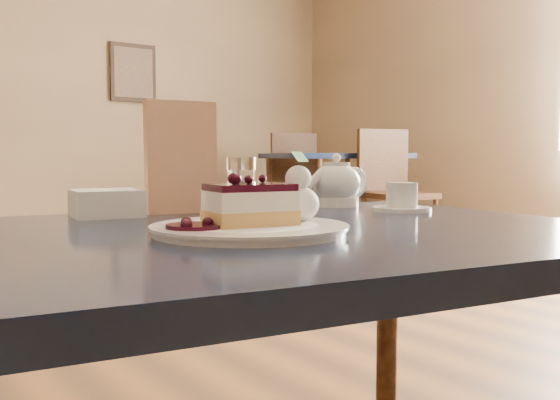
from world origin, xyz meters
TOP-DOWN VIEW (x-y plane):
  - main_table at (-0.09, 0.00)m, footprint 1.22×0.90m
  - dessert_plate at (-0.10, -0.04)m, footprint 0.26×0.26m
  - cheesecake_slice at (-0.10, -0.04)m, footprint 0.12×0.09m
  - whipped_cream at (-0.02, -0.04)m, footprint 0.06×0.06m
  - berry_sauce at (-0.18, -0.03)m, footprint 0.07×0.07m
  - tea_set at (0.30, 0.21)m, footprint 0.18×0.27m
  - menu_card at (-0.03, 0.30)m, footprint 0.13×0.05m
  - sugar_shaker at (0.07, 0.26)m, footprint 0.06×0.06m
  - napkin_stack at (-0.17, 0.31)m, footprint 0.13×0.13m
  - bg_table_far_right at (3.05, 3.47)m, footprint 1.26×2.02m

SIDE VIEW (x-z plane):
  - bg_table_far_right at x=3.05m, z-range -0.59..0.75m
  - main_table at x=-0.09m, z-range 0.28..0.98m
  - dessert_plate at x=-0.10m, z-range 0.70..0.71m
  - berry_sauce at x=-0.18m, z-range 0.71..0.72m
  - napkin_stack at x=-0.17m, z-range 0.70..0.75m
  - whipped_cream at x=-0.02m, z-range 0.71..0.76m
  - cheesecake_slice at x=-0.10m, z-range 0.71..0.77m
  - tea_set at x=0.30m, z-range 0.69..0.79m
  - sugar_shaker at x=0.07m, z-range 0.70..0.80m
  - menu_card at x=-0.03m, z-range 0.70..0.90m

